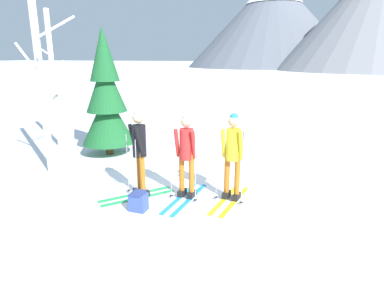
{
  "coord_description": "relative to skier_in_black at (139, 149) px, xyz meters",
  "views": [
    {
      "loc": [
        2.22,
        -6.0,
        2.84
      ],
      "look_at": [
        0.18,
        0.33,
        1.05
      ],
      "focal_mm": 30.39,
      "sensor_mm": 36.0,
      "label": 1
    }
  ],
  "objects": [
    {
      "name": "ground_plane",
      "position": [
        0.75,
        0.3,
        -1.03
      ],
      "size": [
        400.0,
        400.0,
        0.0
      ],
      "primitive_type": "plane",
      "color": "white"
    },
    {
      "name": "skier_in_black",
      "position": [
        0.0,
        0.0,
        0.0
      ],
      "size": [
        1.3,
        1.38,
        1.84
      ],
      "color": "green",
      "rests_on": "ground"
    },
    {
      "name": "skier_in_red",
      "position": [
        0.94,
        0.23,
        -0.06
      ],
      "size": [
        0.61,
        1.69,
        1.76
      ],
      "color": "#1E84D1",
      "rests_on": "ground"
    },
    {
      "name": "skier_in_yellow",
      "position": [
        1.85,
        0.43,
        -0.01
      ],
      "size": [
        0.6,
        1.59,
        1.79
      ],
      "color": "yellow",
      "rests_on": "ground"
    },
    {
      "name": "pine_tree_near",
      "position": [
        -2.26,
        2.47,
        0.65
      ],
      "size": [
        1.52,
        1.52,
        3.67
      ],
      "color": "#51381E",
      "rests_on": "ground"
    },
    {
      "name": "birch_tree_tall",
      "position": [
        -2.86,
        0.67,
        1.65
      ],
      "size": [
        1.26,
        1.04,
        5.3
      ],
      "color": "silver",
      "rests_on": "ground"
    },
    {
      "name": "birch_tree_slender",
      "position": [
        -4.32,
        2.79,
        1.11
      ],
      "size": [
        0.26,
        1.05,
        4.23
      ],
      "color": "silver",
      "rests_on": "ground"
    },
    {
      "name": "backpack_on_snow_front",
      "position": [
        0.26,
        -0.62,
        -0.84
      ],
      "size": [
        0.33,
        0.28,
        0.38
      ],
      "color": "#384C99",
      "rests_on": "ground"
    },
    {
      "name": "mountain_ridge_distant",
      "position": [
        5.11,
        83.06,
        11.23
      ],
      "size": [
        66.56,
        61.17,
        24.07
      ],
      "color": "slate",
      "rests_on": "ground"
    }
  ]
}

